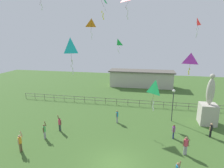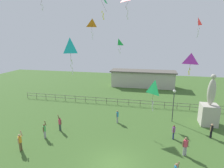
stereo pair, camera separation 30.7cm
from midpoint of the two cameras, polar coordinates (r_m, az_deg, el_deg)
name	(u,v)px [view 2 (the right image)]	position (r m, az deg, el deg)	size (l,w,h in m)	color
ground_plane	(114,166)	(16.31, 1.07, -23.85)	(80.00, 80.00, 0.00)	#3D6028
statue_monument	(209,110)	(24.77, 28.02, -7.00)	(1.87, 1.87, 6.09)	#B2AD9E
lamppost	(174,98)	(23.50, 18.83, -4.19)	(0.36, 0.36, 4.07)	#38383D
person_0	(44,130)	(20.59, -19.65, -13.12)	(0.29, 0.47, 1.81)	#99999E
person_1	(174,131)	(20.33, 18.86, -13.53)	(0.28, 0.45, 1.52)	navy
person_2	(185,145)	(18.07, 22.10, -17.05)	(0.51, 0.32, 1.73)	#99999E
person_3	(20,141)	(19.30, -26.02, -15.49)	(0.34, 0.50, 1.92)	brown
person_4	(117,116)	(22.66, 2.05, -9.72)	(0.29, 0.47, 1.58)	#99999E
person_6	(60,123)	(21.58, -15.36, -11.44)	(0.47, 0.35, 1.85)	#3F4C47
person_7	(212,130)	(22.04, 28.64, -12.27)	(0.37, 0.34, 1.56)	black
kite_0	(155,88)	(16.12, 13.59, -1.16)	(1.01, 0.93, 2.74)	#1EB759
kite_1	(191,59)	(19.07, 23.51, 7.04)	(1.10, 0.59, 2.06)	#B22DB2
kite_3	(70,47)	(16.37, -12.18, 11.05)	(0.91, 0.68, 3.13)	#19B2B2
kite_4	(198,22)	(25.22, 25.17, 16.77)	(0.58, 0.88, 2.30)	red
kite_6	(92,24)	(25.74, -5.68, 17.86)	(1.27, 1.21, 2.61)	orange
kite_8	(118,43)	(25.85, 2.33, 12.44)	(0.90, 1.00, 1.96)	#1EB759
waterfront_railing	(130,102)	(28.40, 5.80, -5.41)	(36.05, 0.06, 0.95)	#4C4742
pavilion_building	(143,79)	(39.56, 9.63, 1.67)	(13.42, 3.97, 3.43)	#B7B2A3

